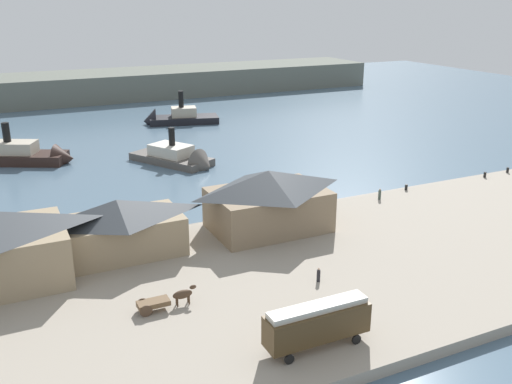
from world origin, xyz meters
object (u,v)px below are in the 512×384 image
Objects in this scene: ferry_shed_central_terminal at (268,200)px; mooring_post_center_east at (406,187)px; mooring_post_east at (485,175)px; ferry_moored_west at (181,159)px; mooring_post_center_west at (508,170)px; ferry_departing_north at (174,118)px; street_tram at (317,322)px; ferry_outer_harbor at (27,156)px; ferry_shed_customs_shed at (118,227)px; pedestrian_walking_east at (318,275)px; pedestrian_near_east_shed at (380,194)px; horse_cart at (164,300)px.

mooring_post_center_east is at bearing 10.22° from ferry_shed_central_terminal.
mooring_post_east is 54.07m from ferry_moored_west.
ferry_moored_west is at bearing 145.61° from mooring_post_center_west.
mooring_post_center_east is 42.09m from ferry_moored_west.
mooring_post_east is 5.69m from mooring_post_center_west.
ferry_departing_north reaches higher than ferry_moored_west.
street_tram is 0.45× the size of ferry_outer_harbor.
ferry_shed_customs_shed is 79.69m from ferry_departing_north.
mooring_post_center_east is 0.05× the size of ferry_departing_north.
ferry_departing_north reaches higher than ferry_outer_harbor.
ferry_departing_north reaches higher than ferry_shed_customs_shed.
ferry_outer_harbor is (-74.42, 46.70, -0.19)m from mooring_post_center_west.
pedestrian_walking_east is at bearing -158.24° from mooring_post_center_west.
ferry_moored_west is at bearing 62.01° from ferry_shed_customs_shed.
pedestrian_walking_east is 28.69m from pedestrian_near_east_shed.
ferry_shed_central_terminal is at bearing -98.21° from ferry_departing_north.
street_tram is (-8.13, -25.60, -1.62)m from ferry_shed_central_terminal.
pedestrian_walking_east is 49.04m from mooring_post_east.
mooring_post_center_east is at bearing 15.28° from pedestrian_near_east_shed.
pedestrian_walking_east is (-1.72, -15.41, -3.31)m from ferry_shed_central_terminal.
horse_cart is 16.58m from pedestrian_walking_east.
mooring_post_east is 83.28m from ferry_outer_harbor.
mooring_post_east is 0.05× the size of ferry_departing_north.
horse_cart is 3.50× the size of pedestrian_near_east_shed.
ferry_shed_customs_shed reaches higher than mooring_post_center_east.
street_tram is at bearing -97.82° from ferry_moored_west.
pedestrian_walking_east is at bearing -5.72° from horse_cart.
ferry_outer_harbor is (-36.33, -22.81, 0.21)m from ferry_departing_north.
mooring_post_center_west is at bearing 15.45° from horse_cart.
ferry_departing_north is (-32.41, 69.83, -0.40)m from mooring_post_east.
horse_cart is (1.02, -14.26, -2.53)m from ferry_shed_customs_shed.
ferry_moored_west is at bearing 69.98° from horse_cart.
ferry_shed_central_terminal is at bearing -174.43° from mooring_post_center_west.
horse_cart is at bearing -163.48° from mooring_post_east.
ferry_departing_north reaches higher than pedestrian_near_east_shed.
ferry_shed_customs_shed reaches higher than mooring_post_center_west.
ferry_shed_central_terminal is (19.24, -0.51, 0.58)m from ferry_shed_customs_shed.
mooring_post_center_west is at bearing 5.57° from ferry_shed_central_terminal.
mooring_post_center_east is 71.27m from ferry_departing_north.
ferry_shed_customs_shed is 19.25m from ferry_shed_central_terminal.
mooring_post_center_east is 0.04× the size of ferry_outer_harbor.
ferry_shed_central_terminal is 43.50m from mooring_post_east.
pedestrian_near_east_shed is at bearing -164.72° from mooring_post_center_east.
pedestrian_walking_east reaches higher than mooring_post_center_east.
ferry_shed_customs_shed is 16.51× the size of mooring_post_east.
street_tram reaches higher than horse_cart.
ferry_moored_west is 37.88m from ferry_departing_north.
pedestrian_near_east_shed is 6.76m from mooring_post_center_east.
ferry_moored_west reaches higher than mooring_post_east.
ferry_shed_customs_shed is 14.52m from horse_cart.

